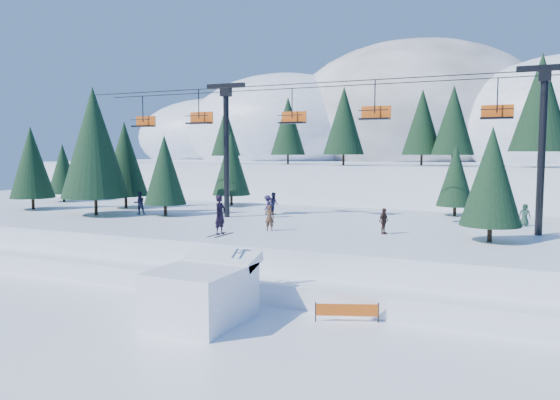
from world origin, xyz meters
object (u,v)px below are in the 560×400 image
at_px(banner_far, 447,308).
at_px(jump_kicker, 202,292).
at_px(chairlift, 356,127).
at_px(banner_near, 347,310).

bearing_deg(banner_far, jump_kicker, -154.40).
bearing_deg(jump_kicker, chairlift, 82.44).
relative_size(jump_kicker, banner_near, 2.11).
xyz_separation_m(chairlift, banner_far, (7.84, -11.61, -8.78)).
distance_m(banner_near, banner_far, 4.63).
bearing_deg(banner_far, chairlift, 124.03).
height_order(jump_kicker, banner_far, jump_kicker).
bearing_deg(banner_near, chairlift, 105.30).
xyz_separation_m(chairlift, banner_near, (3.79, -13.84, -8.78)).
relative_size(jump_kicker, chairlift, 0.12).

